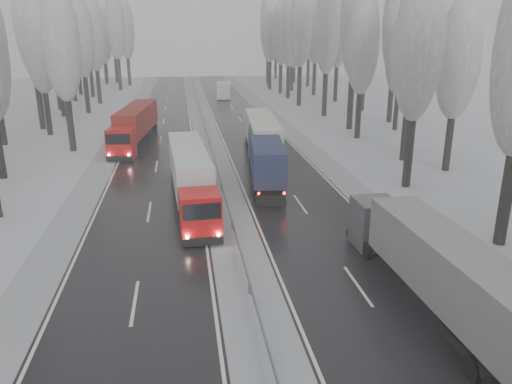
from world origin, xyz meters
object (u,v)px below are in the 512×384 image
object	(u,v)px
box_truck_distant	(224,90)
truck_grey_tarp	(437,265)
truck_blue_box	(265,153)
truck_red_red	(135,123)
truck_cream_box	(261,133)
truck_red_white	(190,173)

from	to	relation	value
box_truck_distant	truck_grey_tarp	bearing A→B (deg)	-82.15
truck_blue_box	truck_red_red	distance (m)	18.87
truck_cream_box	truck_red_red	xyz separation A→B (m)	(-12.44, 7.52, -0.04)
truck_blue_box	box_truck_distant	xyz separation A→B (m)	(1.18, 52.67, -0.71)
truck_blue_box	truck_red_red	world-z (taller)	truck_red_red
truck_grey_tarp	truck_red_white	bearing A→B (deg)	121.19
truck_blue_box	truck_red_red	size ratio (longest dim) A/B	0.95
box_truck_distant	truck_red_red	bearing A→B (deg)	-102.96
truck_blue_box	truck_red_white	world-z (taller)	truck_red_white
truck_red_white	box_truck_distant	bearing A→B (deg)	79.52
truck_red_white	truck_red_red	distance (m)	20.93
truck_cream_box	box_truck_distant	xyz separation A→B (m)	(0.30, 45.27, -0.88)
truck_red_red	truck_red_white	bearing A→B (deg)	-68.34
truck_grey_tarp	truck_red_red	xyz separation A→B (m)	(-15.53, 36.17, 0.15)
truck_grey_tarp	box_truck_distant	world-z (taller)	truck_grey_tarp
truck_red_white	truck_red_red	bearing A→B (deg)	101.68
truck_cream_box	truck_red_red	bearing A→B (deg)	153.00
truck_blue_box	truck_red_red	bearing A→B (deg)	133.69
truck_grey_tarp	box_truck_distant	xyz separation A→B (m)	(-2.79, 73.93, -0.69)
truck_blue_box	truck_red_white	distance (m)	8.13
truck_cream_box	truck_red_white	world-z (taller)	truck_cream_box
truck_cream_box	truck_red_red	world-z (taller)	truck_cream_box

